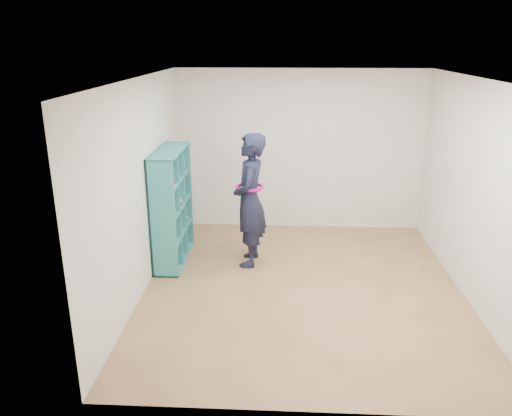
{
  "coord_description": "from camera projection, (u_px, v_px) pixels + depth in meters",
  "views": [
    {
      "loc": [
        -0.3,
        -5.74,
        3.02
      ],
      "look_at": [
        -0.61,
        0.3,
        0.97
      ],
      "focal_mm": 35.0,
      "sensor_mm": 36.0,
      "label": 1
    }
  ],
  "objects": [
    {
      "name": "bookshelf",
      "position": [
        170.0,
        208.0,
        6.96
      ],
      "size": [
        0.35,
        1.21,
        1.61
      ],
      "color": "teal",
      "rests_on": "floor"
    },
    {
      "name": "person",
      "position": [
        250.0,
        200.0,
        6.82
      ],
      "size": [
        0.47,
        0.69,
        1.86
      ],
      "rotation": [
        0.0,
        0.0,
        -1.61
      ],
      "color": "black",
      "rests_on": "floor"
    },
    {
      "name": "wall_right",
      "position": [
        476.0,
        193.0,
        5.87
      ],
      "size": [
        0.02,
        4.5,
        2.6
      ],
      "primitive_type": "cube",
      "color": "silver",
      "rests_on": "floor"
    },
    {
      "name": "wall_back",
      "position": [
        300.0,
        151.0,
        8.1
      ],
      "size": [
        4.0,
        0.02,
        2.6
      ],
      "primitive_type": "cube",
      "color": "silver",
      "rests_on": "floor"
    },
    {
      "name": "smartphone",
      "position": [
        240.0,
        190.0,
        6.87
      ],
      "size": [
        0.01,
        0.1,
        0.14
      ],
      "rotation": [
        0.32,
        0.0,
        0.05
      ],
      "color": "silver",
      "rests_on": "person"
    },
    {
      "name": "wall_left",
      "position": [
        141.0,
        188.0,
        6.07
      ],
      "size": [
        0.02,
        4.5,
        2.6
      ],
      "primitive_type": "cube",
      "color": "silver",
      "rests_on": "floor"
    },
    {
      "name": "ceiling",
      "position": [
        309.0,
        79.0,
        5.55
      ],
      "size": [
        4.5,
        4.5,
        0.0
      ],
      "primitive_type": "plane",
      "color": "white",
      "rests_on": "wall_back"
    },
    {
      "name": "wall_front",
      "position": [
        318.0,
        275.0,
        3.84
      ],
      "size": [
        4.0,
        0.02,
        2.6
      ],
      "primitive_type": "cube",
      "color": "silver",
      "rests_on": "floor"
    },
    {
      "name": "floor",
      "position": [
        302.0,
        288.0,
        6.38
      ],
      "size": [
        4.5,
        4.5,
        0.0
      ],
      "primitive_type": "plane",
      "color": "brown",
      "rests_on": "ground"
    }
  ]
}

